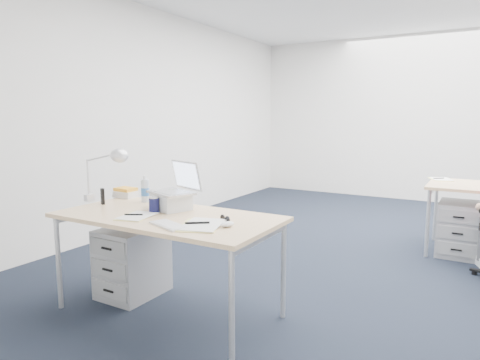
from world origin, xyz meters
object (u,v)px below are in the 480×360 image
Objects in this scene: drawer_pedestal_far at (459,229)px; wireless_keyboard at (169,225)px; cordless_phone at (103,196)px; book_stack at (126,192)px; silver_laptop at (171,186)px; computer_mouse at (227,224)px; desk_lamp at (100,174)px; can_koozie at (154,204)px; headphones at (168,202)px; desk_near at (167,221)px; drawer_pedestal_near at (133,261)px; bear_figurine at (171,198)px; water_bottle at (145,189)px; sunglasses at (225,219)px.

wireless_keyboard is (-1.52, -2.80, 0.46)m from drawer_pedestal_far.
book_stack is at bearing 123.81° from cordless_phone.
silver_laptop is 0.62m from cordless_phone.
cordless_phone reaches higher than wireless_keyboard.
drawer_pedestal_far is 3.36m from book_stack.
computer_mouse is (-1.18, -2.63, 0.47)m from drawer_pedestal_far.
cordless_phone is at bearing -177.08° from wireless_keyboard.
can_koozie is at bearing -19.69° from desk_lamp.
headphones is at bearing 111.32° from can_koozie.
desk_near is 3.12m from drawer_pedestal_far.
headphones is 0.60m from desk_lamp.
drawer_pedestal_far is 3.20m from can_koozie.
book_stack is (-0.97, 0.59, 0.03)m from wireless_keyboard.
computer_mouse is at bearing -10.38° from drawer_pedestal_near.
drawer_pedestal_near is at bearing 166.25° from desk_near.
wireless_keyboard is 1.04m from desk_lamp.
drawer_pedestal_far is 2.92m from computer_mouse.
can_koozie is 0.83× the size of bear_figurine.
water_bottle reaches higher than sunglasses.
drawer_pedestal_near is at bearing -155.79° from bear_figurine.
water_bottle reaches higher than drawer_pedestal_far.
bear_figurine is (-1.86, -2.35, 0.53)m from drawer_pedestal_far.
can_koozie is 0.65× the size of book_stack.
drawer_pedestal_near is 1.02m from sunglasses.
sunglasses reaches higher than drawer_pedestal_far.
silver_laptop is 0.71m from book_stack.
can_koozie is (0.12, -0.30, 0.04)m from headphones.
desk_lamp reaches higher than water_bottle.
drawer_pedestal_near is 3.85× the size of bear_figurine.
bear_figurine is at bearing -22.03° from headphones.
drawer_pedestal_near is 5.63× the size of computer_mouse.
wireless_keyboard is 2.06× the size of bear_figurine.
sunglasses is at bearing -3.21° from drawer_pedestal_near.
can_koozie is at bearing 173.90° from desk_near.
drawer_pedestal_far is 5.17× the size of sunglasses.
computer_mouse is at bearing -7.49° from desk_near.
can_koozie reaches higher than desk_near.
drawer_pedestal_far is at bearing 53.79° from can_koozie.
headphones is 1.05× the size of water_bottle.
can_koozie is at bearing -38.95° from water_bottle.
drawer_pedestal_far is at bearing 48.12° from drawer_pedestal_near.
desk_near is at bearing -25.02° from book_stack.
drawer_pedestal_far is (2.19, 2.45, 0.00)m from drawer_pedestal_near.
wireless_keyboard is at bearing -36.40° from can_koozie.
headphones is at bearing 8.35° from water_bottle.
drawer_pedestal_far is 3.21m from water_bottle.
cordless_phone is (-0.55, 0.02, 0.00)m from can_koozie.
drawer_pedestal_near is 0.75m from desk_lamp.
can_koozie is at bearing -151.25° from sunglasses.
cordless_phone is at bearing -47.03° from desk_lamp.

